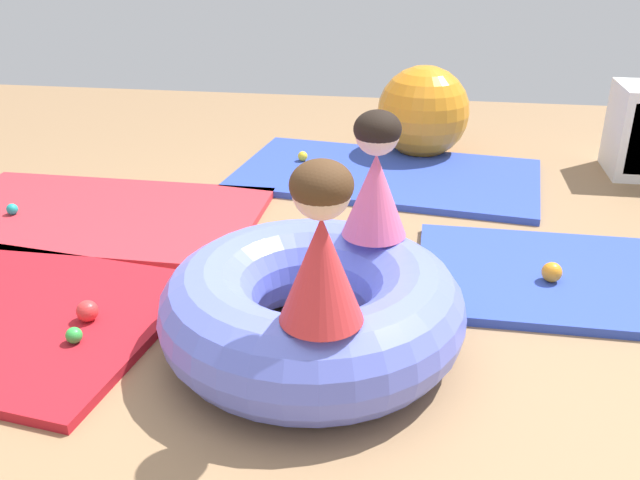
{
  "coord_description": "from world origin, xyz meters",
  "views": [
    {
      "loc": [
        0.45,
        -2.21,
        1.49
      ],
      "look_at": [
        0.1,
        0.14,
        0.36
      ],
      "focal_mm": 38.53,
      "sensor_mm": 36.0,
      "label": 1
    }
  ],
  "objects_px": {
    "play_ball_orange": "(552,272)",
    "play_ball_yellow": "(303,156)",
    "inflatable_cushion": "(312,308)",
    "child_in_red": "(321,246)",
    "play_ball_red": "(87,311)",
    "play_ball_teal": "(12,209)",
    "exercise_ball_large": "(423,112)",
    "play_ball_green": "(74,335)",
    "child_in_pink": "(376,176)"
  },
  "relations": [
    {
      "from": "play_ball_yellow",
      "to": "exercise_ball_large",
      "type": "distance_m",
      "value": 0.87
    },
    {
      "from": "inflatable_cushion",
      "to": "play_ball_red",
      "type": "bearing_deg",
      "value": 179.63
    },
    {
      "from": "play_ball_teal",
      "to": "exercise_ball_large",
      "type": "xyz_separation_m",
      "value": [
        2.15,
        1.46,
        0.24
      ]
    },
    {
      "from": "child_in_pink",
      "to": "play_ball_red",
      "type": "distance_m",
      "value": 1.25
    },
    {
      "from": "inflatable_cushion",
      "to": "exercise_ball_large",
      "type": "bearing_deg",
      "value": 81.38
    },
    {
      "from": "play_ball_teal",
      "to": "inflatable_cushion",
      "type": "bearing_deg",
      "value": -28.23
    },
    {
      "from": "child_in_pink",
      "to": "play_ball_orange",
      "type": "relative_size",
      "value": 5.58
    },
    {
      "from": "play_ball_red",
      "to": "play_ball_yellow",
      "type": "bearing_deg",
      "value": 76.34
    },
    {
      "from": "play_ball_yellow",
      "to": "exercise_ball_large",
      "type": "xyz_separation_m",
      "value": [
        0.76,
        0.35,
        0.23
      ]
    },
    {
      "from": "play_ball_yellow",
      "to": "exercise_ball_large",
      "type": "height_order",
      "value": "exercise_ball_large"
    },
    {
      "from": "play_ball_red",
      "to": "exercise_ball_large",
      "type": "bearing_deg",
      "value": 62.34
    },
    {
      "from": "play_ball_green",
      "to": "play_ball_yellow",
      "type": "bearing_deg",
      "value": 77.74
    },
    {
      "from": "play_ball_yellow",
      "to": "play_ball_orange",
      "type": "xyz_separation_m",
      "value": [
        1.36,
        -1.46,
        0.01
      ]
    },
    {
      "from": "child_in_pink",
      "to": "exercise_ball_large",
      "type": "bearing_deg",
      "value": 107.25
    },
    {
      "from": "play_ball_teal",
      "to": "play_ball_green",
      "type": "distance_m",
      "value": 1.43
    },
    {
      "from": "play_ball_red",
      "to": "play_ball_orange",
      "type": "distance_m",
      "value": 1.96
    },
    {
      "from": "child_in_red",
      "to": "play_ball_yellow",
      "type": "relative_size",
      "value": 8.03
    },
    {
      "from": "play_ball_orange",
      "to": "play_ball_yellow",
      "type": "bearing_deg",
      "value": 132.91
    },
    {
      "from": "child_in_red",
      "to": "play_ball_red",
      "type": "distance_m",
      "value": 1.17
    },
    {
      "from": "play_ball_orange",
      "to": "play_ball_green",
      "type": "height_order",
      "value": "play_ball_orange"
    },
    {
      "from": "child_in_pink",
      "to": "exercise_ball_large",
      "type": "xyz_separation_m",
      "value": [
        0.17,
        2.12,
        -0.29
      ]
    },
    {
      "from": "child_in_red",
      "to": "play_ball_yellow",
      "type": "xyz_separation_m",
      "value": [
        -0.48,
        2.43,
        -0.54
      ]
    },
    {
      "from": "play_ball_teal",
      "to": "child_in_pink",
      "type": "bearing_deg",
      "value": -18.27
    },
    {
      "from": "play_ball_yellow",
      "to": "inflatable_cushion",
      "type": "bearing_deg",
      "value": -79.19
    },
    {
      "from": "child_in_pink",
      "to": "play_ball_red",
      "type": "xyz_separation_m",
      "value": [
        -1.1,
        -0.3,
        -0.51
      ]
    },
    {
      "from": "inflatable_cushion",
      "to": "exercise_ball_large",
      "type": "distance_m",
      "value": 2.45
    },
    {
      "from": "play_ball_orange",
      "to": "play_ball_red",
      "type": "bearing_deg",
      "value": -161.94
    },
    {
      "from": "exercise_ball_large",
      "to": "inflatable_cushion",
      "type": "bearing_deg",
      "value": -98.62
    },
    {
      "from": "play_ball_red",
      "to": "play_ball_teal",
      "type": "relative_size",
      "value": 1.42
    },
    {
      "from": "play_ball_yellow",
      "to": "play_ball_green",
      "type": "bearing_deg",
      "value": -102.26
    },
    {
      "from": "child_in_red",
      "to": "inflatable_cushion",
      "type": "bearing_deg",
      "value": -36.31
    },
    {
      "from": "child_in_red",
      "to": "exercise_ball_large",
      "type": "distance_m",
      "value": 2.8
    },
    {
      "from": "child_in_red",
      "to": "play_ball_red",
      "type": "relative_size",
      "value": 6.02
    },
    {
      "from": "play_ball_orange",
      "to": "child_in_red",
      "type": "bearing_deg",
      "value": -132.22
    },
    {
      "from": "inflatable_cushion",
      "to": "play_ball_green",
      "type": "xyz_separation_m",
      "value": [
        -0.88,
        -0.15,
        -0.11
      ]
    },
    {
      "from": "exercise_ball_large",
      "to": "play_ball_yellow",
      "type": "bearing_deg",
      "value": -155.59
    },
    {
      "from": "play_ball_orange",
      "to": "exercise_ball_large",
      "type": "xyz_separation_m",
      "value": [
        -0.6,
        1.81,
        0.22
      ]
    },
    {
      "from": "play_ball_orange",
      "to": "exercise_ball_large",
      "type": "distance_m",
      "value": 1.92
    },
    {
      "from": "play_ball_orange",
      "to": "play_ball_teal",
      "type": "xyz_separation_m",
      "value": [
        -2.75,
        0.35,
        -0.01
      ]
    },
    {
      "from": "inflatable_cushion",
      "to": "child_in_pink",
      "type": "bearing_deg",
      "value": 56.8
    },
    {
      "from": "play_ball_red",
      "to": "play_ball_teal",
      "type": "distance_m",
      "value": 1.3
    },
    {
      "from": "play_ball_green",
      "to": "play_ball_teal",
      "type": "bearing_deg",
      "value": 129.28
    },
    {
      "from": "child_in_red",
      "to": "play_ball_red",
      "type": "height_order",
      "value": "child_in_red"
    },
    {
      "from": "child_in_red",
      "to": "play_ball_teal",
      "type": "bearing_deg",
      "value": 4.81
    },
    {
      "from": "play_ball_teal",
      "to": "play_ball_green",
      "type": "bearing_deg",
      "value": -50.72
    },
    {
      "from": "inflatable_cushion",
      "to": "play_ball_green",
      "type": "bearing_deg",
      "value": -170.38
    },
    {
      "from": "child_in_red",
      "to": "play_ball_red",
      "type": "bearing_deg",
      "value": 19.85
    },
    {
      "from": "inflatable_cushion",
      "to": "child_in_red",
      "type": "xyz_separation_m",
      "value": [
        0.09,
        -0.35,
        0.43
      ]
    },
    {
      "from": "inflatable_cushion",
      "to": "play_ball_yellow",
      "type": "relative_size",
      "value": 17.54
    },
    {
      "from": "child_in_red",
      "to": "child_in_pink",
      "type": "height_order",
      "value": "child_in_red"
    }
  ]
}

